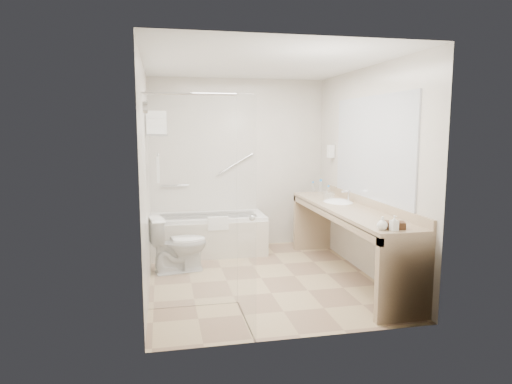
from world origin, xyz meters
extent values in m
plane|color=tan|center=(0.00, 0.00, 0.00)|extent=(3.20, 3.20, 0.00)
cube|color=silver|center=(0.00, 0.00, 2.50)|extent=(2.60, 3.20, 0.10)
cube|color=beige|center=(0.00, 1.60, 1.25)|extent=(2.60, 0.10, 2.50)
cube|color=beige|center=(0.00, -1.60, 1.25)|extent=(2.60, 0.10, 2.50)
cube|color=beige|center=(-1.30, 0.00, 1.25)|extent=(0.10, 3.20, 2.50)
cube|color=beige|center=(1.30, 0.00, 1.25)|extent=(0.10, 3.20, 2.50)
cube|color=white|center=(-0.50, 1.25, 0.28)|extent=(1.60, 0.70, 0.55)
cube|color=beige|center=(-0.50, 0.89, 0.25)|extent=(1.60, 0.02, 0.50)
cube|color=white|center=(-0.40, 0.90, 0.50)|extent=(0.28, 0.06, 0.18)
cylinder|color=silver|center=(-0.95, 1.56, 0.95)|extent=(0.40, 0.03, 0.03)
cylinder|color=silver|center=(-0.05, 1.56, 1.25)|extent=(0.53, 0.03, 0.33)
cube|color=silver|center=(-0.85, -0.70, 1.05)|extent=(0.90, 0.01, 2.10)
cube|color=silver|center=(-0.40, -1.15, 1.05)|extent=(0.02, 0.90, 2.10)
cylinder|color=silver|center=(-0.85, -0.70, 2.10)|extent=(0.90, 0.02, 0.02)
sphere|color=silver|center=(-0.37, -1.30, 1.00)|extent=(0.05, 0.05, 0.05)
cylinder|color=silver|center=(-1.25, -1.15, 1.95)|extent=(0.04, 0.10, 0.10)
cube|color=silver|center=(-1.17, 0.35, 1.70)|extent=(0.24, 0.55, 0.02)
cylinder|color=silver|center=(-1.17, 0.35, 1.48)|extent=(0.02, 0.55, 0.02)
cube|color=white|center=(-1.17, 0.35, 1.32)|extent=(0.03, 0.42, 0.32)
cube|color=white|center=(-1.17, 0.35, 1.76)|extent=(0.22, 0.40, 0.08)
cube|color=white|center=(-1.17, 0.35, 1.84)|extent=(0.22, 0.40, 0.08)
cube|color=white|center=(-1.17, 0.35, 1.93)|extent=(0.22, 0.40, 0.08)
cube|color=tan|center=(1.02, -0.15, 0.82)|extent=(0.55, 2.70, 0.05)
cube|color=tan|center=(1.29, -0.15, 0.90)|extent=(0.03, 2.70, 0.10)
cube|color=tan|center=(0.77, -0.15, 0.77)|extent=(0.04, 2.70, 0.08)
cube|color=tan|center=(1.02, -1.46, 0.40)|extent=(0.55, 0.08, 0.80)
cube|color=tan|center=(1.02, 1.16, 0.40)|extent=(0.55, 0.08, 0.80)
ellipsoid|color=white|center=(1.05, 0.25, 0.82)|extent=(0.40, 0.52, 0.14)
cylinder|color=silver|center=(1.20, 0.25, 0.93)|extent=(0.03, 0.03, 0.14)
cube|color=silver|center=(1.29, -0.15, 1.55)|extent=(0.02, 2.00, 1.20)
cube|color=white|center=(1.25, 1.05, 1.45)|extent=(0.08, 0.10, 0.18)
imported|color=white|center=(-0.95, 0.47, 0.35)|extent=(0.77, 0.52, 0.70)
cube|color=#4F331C|center=(0.98, -1.32, 0.88)|extent=(0.23, 0.19, 0.06)
imported|color=white|center=(0.93, -1.40, 0.88)|extent=(0.08, 0.15, 0.07)
imported|color=white|center=(0.84, -1.35, 0.90)|extent=(0.14, 0.15, 0.10)
cylinder|color=silver|center=(1.05, 0.89, 0.95)|extent=(0.07, 0.07, 0.19)
cylinder|color=#257FD7|center=(1.05, 0.89, 1.05)|extent=(0.04, 0.04, 0.03)
cylinder|color=silver|center=(1.06, 0.61, 0.92)|extent=(0.05, 0.05, 0.15)
cylinder|color=#257FD7|center=(1.06, 0.61, 1.01)|extent=(0.03, 0.03, 0.02)
cylinder|color=silver|center=(1.01, 1.10, 0.92)|extent=(0.05, 0.05, 0.14)
cylinder|color=#257FD7|center=(1.01, 1.10, 1.01)|extent=(0.03, 0.03, 0.02)
cylinder|color=silver|center=(1.04, 0.43, 0.90)|extent=(0.09, 0.09, 0.10)
cylinder|color=silver|center=(1.00, 0.53, 0.90)|extent=(0.09, 0.09, 0.09)
camera|label=1|loc=(-1.13, -5.13, 1.78)|focal=32.00mm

